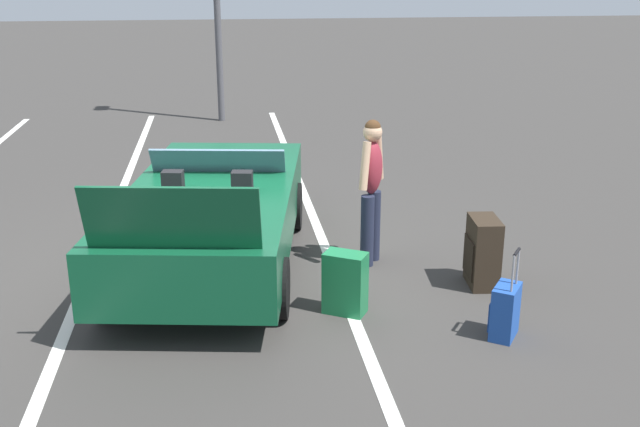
{
  "coord_description": "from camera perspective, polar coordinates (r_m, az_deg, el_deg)",
  "views": [
    {
      "loc": [
        -7.87,
        -0.12,
        3.24
      ],
      "look_at": [
        -0.55,
        -1.13,
        0.75
      ],
      "focal_mm": 41.67,
      "sensor_mm": 36.0,
      "label": 1
    }
  ],
  "objects": [
    {
      "name": "lot_line_mid",
      "position": [
        8.64,
        -17.28,
        -4.3
      ],
      "size": [
        18.0,
        0.12,
        0.01
      ],
      "primitive_type": "cube",
      "color": "silver",
      "rests_on": "ground_plane"
    },
    {
      "name": "suitcase_small_carryon",
      "position": [
        6.98,
        14.01,
        -7.29
      ],
      "size": [
        0.39,
        0.36,
        0.85
      ],
      "rotation": [
        0.0,
        0.0,
        0.96
      ],
      "color": "#1E479E",
      "rests_on": "ground_plane"
    },
    {
      "name": "convertible_car",
      "position": [
        8.49,
        -8.03,
        0.25
      ],
      "size": [
        4.36,
        2.4,
        1.53
      ],
      "rotation": [
        0.0,
        0.0,
        -0.16
      ],
      "color": "#0F4C2D",
      "rests_on": "ground_plane"
    },
    {
      "name": "lot_line_near",
      "position": [
        8.59,
        0.77,
        -3.54
      ],
      "size": [
        18.0,
        0.12,
        0.01
      ],
      "primitive_type": "cube",
      "color": "silver",
      "rests_on": "ground_plane"
    },
    {
      "name": "ground_plane",
      "position": [
        8.51,
        -8.06,
        -3.96
      ],
      "size": [
        80.0,
        80.0,
        0.0
      ],
      "primitive_type": "plane",
      "color": "#383533"
    },
    {
      "name": "suitcase_large_black",
      "position": [
        7.98,
        12.39,
        -2.93
      ],
      "size": [
        0.5,
        0.34,
        0.74
      ],
      "rotation": [
        0.0,
        0.0,
        1.48
      ],
      "color": "#2D2319",
      "rests_on": "ground_plane"
    },
    {
      "name": "suitcase_medium_bright",
      "position": [
        7.21,
        1.95,
        -5.37
      ],
      "size": [
        0.41,
        0.47,
        0.62
      ],
      "rotation": [
        0.0,
        0.0,
        2.62
      ],
      "color": "#19723F",
      "rests_on": "ground_plane"
    },
    {
      "name": "traveler_person",
      "position": [
        8.23,
        3.97,
        2.27
      ],
      "size": [
        0.55,
        0.4,
        1.65
      ],
      "rotation": [
        0.0,
        0.0,
        1.0
      ],
      "color": "#1E2338",
      "rests_on": "ground_plane"
    }
  ]
}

